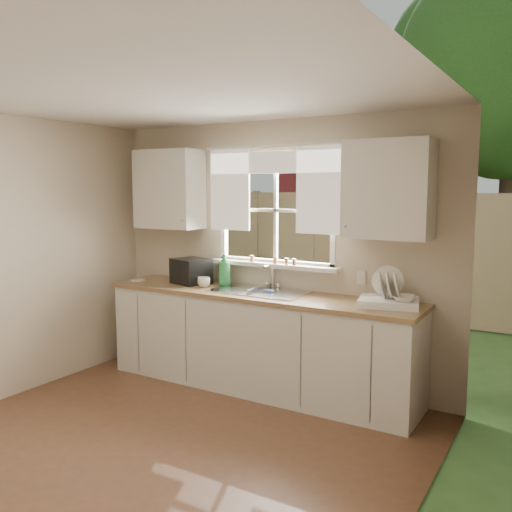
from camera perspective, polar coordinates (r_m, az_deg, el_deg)
The scene contains 21 objects.
ground at distance 4.01m, azimuth -13.09°, elevation -20.65°, with size 4.00×4.00×0.00m, color brown.
room_walls at distance 3.56m, azimuth -14.37°, elevation -3.11°, with size 3.62×4.02×2.50m.
ceiling at distance 3.61m, azimuth -14.24°, elevation 17.16°, with size 3.60×4.00×0.02m, color silver.
window at distance 5.18m, azimuth 2.00°, elevation 3.00°, with size 1.38×0.16×1.06m.
curtains at distance 5.13m, azimuth 1.74°, elevation 7.96°, with size 1.50×0.03×0.81m.
base_cabinets at distance 5.09m, azimuth 0.18°, elevation -9.10°, with size 3.00×0.62×0.87m, color silver.
countertop at distance 4.99m, azimuth 0.18°, elevation -4.07°, with size 3.04×0.65×0.04m, color olive.
upper_cabinet_left at distance 5.68m, azimuth -9.14°, elevation 6.94°, with size 0.70×0.33×0.80m, color silver.
upper_cabinet_right at distance 4.55m, azimuth 13.76°, elevation 6.82°, with size 0.70×0.33×0.80m, color silver.
wall_outlet at distance 4.85m, azimuth 11.02°, elevation -2.23°, with size 0.08×0.01×0.12m, color beige.
sill_jars at distance 5.14m, azimuth 2.19°, elevation -0.47°, with size 0.50×0.04×0.06m.
backyard at distance 11.22m, azimuth 21.52°, elevation 14.82°, with size 20.00×10.00×6.13m.
sink at distance 5.02m, azimuth 0.36°, elevation -4.59°, with size 0.88×0.52×0.40m.
dish_rack at distance 4.53m, azimuth 13.80°, elevation -4.33°, with size 0.54×0.46×0.31m.
bowl at distance 4.45m, azimuth 15.25°, elevation -4.31°, with size 0.19×0.19×0.05m, color white.
soap_bottle_a at distance 5.31m, azimuth -3.33°, elevation -1.38°, with size 0.13×0.13×0.33m, color #2D8A44.
soap_bottle_b at distance 5.50m, azimuth -5.52°, elevation -1.98°, with size 0.07×0.08×0.16m, color #2E4BAD.
soap_bottle_c at distance 5.62m, azimuth -6.29°, elevation -1.78°, with size 0.13×0.13×0.17m, color #EFE4C5.
saucer at distance 5.76m, azimuth -12.30°, elevation -2.47°, with size 0.16×0.16×0.01m, color silver.
cup at distance 5.25m, azimuth -5.51°, elevation -2.78°, with size 0.12×0.12×0.10m, color silver.
black_appliance at distance 5.47m, azimuth -6.84°, elevation -1.58°, with size 0.34×0.30×0.25m, color black.
Camera 1 is at (2.51, -2.52, 1.85)m, focal length 38.00 mm.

